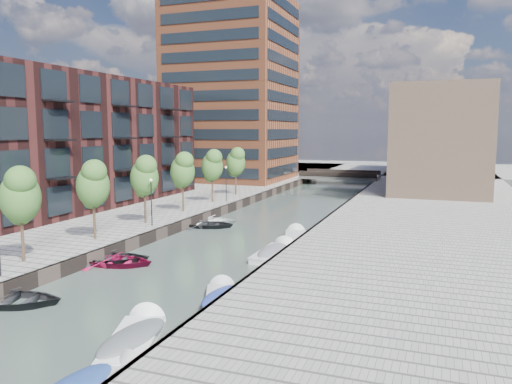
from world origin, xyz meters
The scene contains 29 objects.
water centered at (0.00, 40.00, 0.00)m, with size 300.00×300.00×0.00m, color #38473F.
quay_left centered at (-36.00, 40.00, 0.50)m, with size 60.00×140.00×1.00m, color gray.
quay_right centered at (16.00, 40.00, 0.50)m, with size 20.00×140.00×1.00m, color gray.
quay_wall_left centered at (-6.10, 40.00, 0.50)m, with size 0.25×140.00×1.00m, color #332823.
quay_wall_right centered at (6.10, 40.00, 0.50)m, with size 0.25×140.00×1.00m, color #332823.
far_closure centered at (0.00, 100.00, 0.50)m, with size 80.00×40.00×1.00m, color gray.
apartment_block centered at (-20.00, 30.00, 8.00)m, with size 8.00×38.00×14.00m, color black.
tower centered at (-17.00, 65.00, 16.00)m, with size 18.00×18.00×30.00m, color brown.
tan_block_near centered at (16.00, 62.00, 8.00)m, with size 12.00×25.00×14.00m, color #94735B.
tan_block_far centered at (16.00, 88.00, 9.00)m, with size 12.00×20.00×16.00m, color #94735B.
bridge centered at (0.00, 72.00, 1.39)m, with size 13.00×6.00×1.30m.
tree_1 centered at (-8.50, 11.00, 5.31)m, with size 2.50×2.50×5.95m.
tree_2 centered at (-8.50, 18.00, 5.31)m, with size 2.50×2.50×5.95m.
tree_3 centered at (-8.50, 25.00, 5.31)m, with size 2.50×2.50×5.95m.
tree_4 centered at (-8.50, 32.00, 5.31)m, with size 2.50×2.50×5.95m.
tree_5 centered at (-8.50, 39.00, 5.31)m, with size 2.50×2.50×5.95m.
tree_6 centered at (-8.50, 46.00, 5.31)m, with size 2.50×2.50×5.95m.
lamp_1 centered at (-7.20, 24.00, 3.51)m, with size 0.24×0.24×4.12m.
lamp_2 centered at (-7.20, 40.00, 3.51)m, with size 0.24×0.24×4.12m.
sloop_0 centered at (-5.25, 15.81, 0.00)m, with size 3.66×5.13×1.06m, color #232326.
sloop_1 centered at (-4.88, 6.67, 0.00)m, with size 3.68×5.15×1.07m, color black.
sloop_2 centered at (-4.49, 15.23, 0.00)m, with size 3.61×5.06×1.05m, color maroon.
sloop_3 centered at (-5.03, 31.81, 0.00)m, with size 3.43×4.80×0.99m, color white.
sloop_4 centered at (-4.53, 29.61, 0.00)m, with size 3.58×5.01×1.04m, color black.
motorboat_1 centered at (3.94, 4.88, 0.22)m, with size 3.61×5.71×1.80m.
motorboat_2 centered at (4.71, 27.85, 0.10)m, with size 2.99×5.33×1.69m.
motorboat_3 centered at (5.23, 11.16, 0.19)m, with size 3.28×4.88×1.55m.
motorboat_4 centered at (4.88, 21.59, 0.22)m, with size 1.95×5.54×1.84m.
car centered at (9.62, 65.69, 1.74)m, with size 1.75×4.34×1.48m, color #9FA0A4.
Camera 1 is at (16.23, -12.89, 9.32)m, focal length 35.00 mm.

